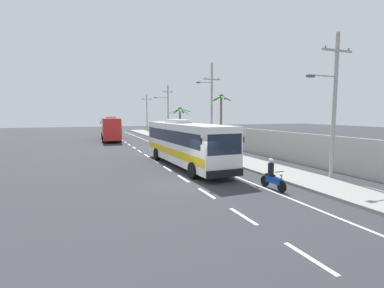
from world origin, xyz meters
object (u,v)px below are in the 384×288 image
at_px(palm_nearest, 180,115).
at_px(palm_second, 221,107).
at_px(pedestrian_near_kerb, 191,139).
at_px(utility_pole_nearest, 334,103).
at_px(motorcycle_trailing, 272,177).
at_px(coach_bus_far_lane, 111,128).
at_px(utility_pole_distant, 147,112).
at_px(coach_bus_foreground, 185,142).
at_px(utility_pole_far, 168,109).
at_px(motorcycle_beside_bus, 171,145).
at_px(pedestrian_midwalk, 187,137).
at_px(utility_pole_mid, 211,104).

distance_m(palm_nearest, palm_second, 9.74).
relative_size(pedestrian_near_kerb, utility_pole_nearest, 0.18).
xyz_separation_m(motorcycle_trailing, utility_pole_nearest, (4.70, 0.55, 4.05)).
distance_m(motorcycle_trailing, palm_nearest, 30.67).
distance_m(coach_bus_far_lane, utility_pole_distant, 23.23).
bearing_deg(utility_pole_nearest, coach_bus_foreground, 131.41).
height_order(coach_bus_foreground, palm_nearest, palm_nearest).
relative_size(pedestrian_near_kerb, utility_pole_far, 0.18).
xyz_separation_m(utility_pole_nearest, palm_second, (2.72, 20.17, 0.16)).
bearing_deg(coach_bus_far_lane, utility_pole_far, 17.04).
bearing_deg(utility_pole_nearest, coach_bus_far_lane, 107.20).
distance_m(coach_bus_foreground, motorcycle_beside_bus, 9.94).
distance_m(motorcycle_trailing, utility_pole_far, 36.40).
bearing_deg(motorcycle_trailing, utility_pole_nearest, 6.63).
relative_size(pedestrian_midwalk, palm_second, 0.26).
bearing_deg(utility_pole_mid, palm_nearest, 89.16).
height_order(utility_pole_far, utility_pole_distant, utility_pole_far).
height_order(motorcycle_trailing, pedestrian_midwalk, pedestrian_midwalk).
xyz_separation_m(utility_pole_distant, palm_nearest, (0.10, -23.41, -0.66)).
distance_m(pedestrian_near_kerb, utility_pole_mid, 4.98).
height_order(utility_pole_mid, palm_nearest, utility_pole_mid).
xyz_separation_m(coach_bus_far_lane, palm_nearest, (10.29, -2.70, 1.88)).
distance_m(motorcycle_beside_bus, utility_pole_nearest, 18.48).
xyz_separation_m(utility_pole_far, palm_second, (2.72, -15.14, 0.08)).
bearing_deg(utility_pole_nearest, utility_pole_mid, 89.56).
distance_m(motorcycle_beside_bus, pedestrian_near_kerb, 3.62).
bearing_deg(utility_pole_far, utility_pole_distant, 89.32).
relative_size(utility_pole_mid, palm_second, 1.51).
distance_m(pedestrian_midwalk, palm_second, 5.86).
height_order(pedestrian_midwalk, utility_pole_mid, utility_pole_mid).
bearing_deg(pedestrian_midwalk, palm_second, -163.33).
height_order(pedestrian_midwalk, palm_nearest, palm_nearest).
height_order(utility_pole_distant, palm_nearest, utility_pole_distant).
bearing_deg(motorcycle_trailing, utility_pole_mid, 75.10).
distance_m(pedestrian_midwalk, palm_nearest, 8.39).
bearing_deg(pedestrian_midwalk, utility_pole_distant, -54.37).
xyz_separation_m(coach_bus_far_lane, pedestrian_midwalk, (8.61, -10.43, -0.89)).
bearing_deg(coach_bus_foreground, palm_nearest, 72.11).
relative_size(motorcycle_trailing, pedestrian_midwalk, 1.17).
height_order(palm_nearest, palm_second, palm_second).
distance_m(coach_bus_foreground, utility_pole_mid, 12.60).
bearing_deg(utility_pole_distant, pedestrian_midwalk, -92.91).
height_order(utility_pole_mid, utility_pole_far, utility_pole_mid).
height_order(motorcycle_trailing, palm_nearest, palm_nearest).
bearing_deg(utility_pole_mid, motorcycle_beside_bus, -176.52).
xyz_separation_m(motorcycle_trailing, palm_second, (7.43, 20.72, 4.20)).
relative_size(coach_bus_far_lane, palm_nearest, 2.27).
xyz_separation_m(utility_pole_far, utility_pole_distant, (0.21, 17.65, -0.34)).
bearing_deg(palm_nearest, pedestrian_near_kerb, -101.81).
xyz_separation_m(utility_pole_distant, palm_second, (2.51, -32.79, 0.42)).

